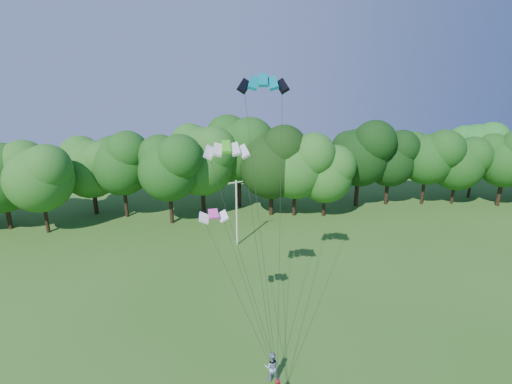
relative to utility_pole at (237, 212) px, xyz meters
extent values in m
cylinder|color=silver|center=(0.00, 0.00, -0.13)|extent=(0.18, 0.18, 7.17)
cube|color=silver|center=(0.00, 0.00, 3.28)|extent=(1.41, 0.45, 0.08)
imported|color=#90ABC9|center=(0.43, -19.15, -2.76)|extent=(1.03, 0.85, 1.92)
cube|color=#047883|center=(0.56, -14.24, 13.92)|extent=(3.01, 1.64, 0.76)
cube|color=green|center=(-1.74, -14.30, 9.95)|extent=(2.71, 1.22, 0.64)
cube|color=#F243B2|center=(-2.71, -15.37, 5.96)|extent=(1.88, 1.04, 0.40)
cylinder|color=black|center=(5.08, 8.14, -1.52)|extent=(0.45, 0.45, 4.39)
ellipsoid|color=black|center=(5.08, 8.14, 4.27)|extent=(8.79, 8.79, 9.58)
cylinder|color=#382016|center=(34.38, 11.12, -1.72)|extent=(0.44, 0.44, 3.99)
ellipsoid|color=#1F6720|center=(34.38, 11.12, 3.54)|extent=(7.98, 7.98, 8.71)
camera|label=1|loc=(-3.15, -38.63, 15.06)|focal=28.00mm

